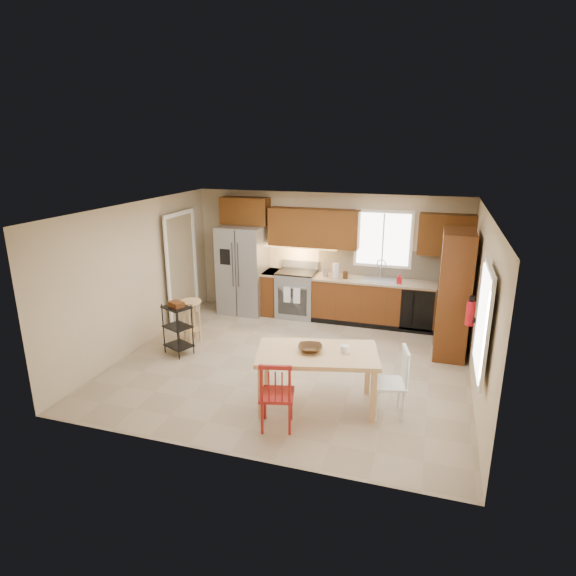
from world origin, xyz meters
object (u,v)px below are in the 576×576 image
(range_stove, at_px, (297,294))
(chair_white, at_px, (389,382))
(chair_red, at_px, (277,393))
(pantry, at_px, (454,294))
(dining_table, at_px, (317,379))
(table_bowl, at_px, (310,351))
(table_jar, at_px, (345,350))
(utility_cart, at_px, (178,329))
(refrigerator, at_px, (243,270))
(bar_stool, at_px, (192,321))
(fire_extinguisher, at_px, (470,313))
(soap_bottle, at_px, (399,278))

(range_stove, distance_m, chair_white, 3.93)
(chair_red, height_order, chair_white, same)
(pantry, relative_size, chair_white, 2.25)
(dining_table, bearing_deg, chair_red, -131.89)
(table_bowl, bearing_deg, table_jar, 12.53)
(dining_table, bearing_deg, utility_cart, 146.74)
(refrigerator, bearing_deg, table_jar, -48.94)
(chair_red, distance_m, bar_stool, 3.16)
(chair_red, height_order, bar_stool, chair_red)
(chair_red, height_order, table_bowl, chair_red)
(chair_red, bearing_deg, dining_table, 48.11)
(refrigerator, height_order, range_stove, refrigerator)
(range_stove, height_order, fire_extinguisher, fire_extinguisher)
(range_stove, bearing_deg, table_bowl, -70.87)
(chair_white, relative_size, table_jar, 6.75)
(bar_stool, bearing_deg, chair_white, -43.96)
(fire_extinguisher, bearing_deg, pantry, 100.78)
(refrigerator, height_order, fire_extinguisher, refrigerator)
(table_bowl, bearing_deg, chair_red, -111.08)
(utility_cart, bearing_deg, refrigerator, 108.52)
(dining_table, bearing_deg, bar_stool, 137.29)
(utility_cart, bearing_deg, chair_red, -10.48)
(table_bowl, bearing_deg, refrigerator, 125.26)
(pantry, bearing_deg, chair_red, -124.95)
(pantry, distance_m, fire_extinguisher, 1.07)
(pantry, bearing_deg, range_stove, 161.71)
(table_jar, xyz_separation_m, utility_cart, (-2.98, 0.84, -0.38))
(pantry, bearing_deg, soap_bottle, 136.55)
(fire_extinguisher, bearing_deg, bar_stool, 177.37)
(table_bowl, distance_m, table_jar, 0.46)
(refrigerator, height_order, dining_table, refrigerator)
(utility_cart, bearing_deg, pantry, 41.98)
(table_jar, bearing_deg, fire_extinguisher, 36.66)
(dining_table, height_order, bar_stool, dining_table)
(refrigerator, xyz_separation_m, utility_cart, (-0.24, -2.31, -0.47))
(chair_red, relative_size, chair_white, 1.00)
(soap_bottle, bearing_deg, fire_extinguisher, -59.47)
(dining_table, xyz_separation_m, table_bowl, (-0.10, 0.00, 0.40))
(range_stove, relative_size, pantry, 0.44)
(soap_bottle, xyz_separation_m, table_jar, (-0.43, -3.13, -0.18))
(utility_cart, bearing_deg, soap_bottle, 58.15)
(pantry, xyz_separation_m, fire_extinguisher, (0.20, -1.05, 0.05))
(fire_extinguisher, distance_m, table_bowl, 2.42)
(range_stove, xyz_separation_m, dining_table, (1.25, -3.31, -0.07))
(soap_bottle, relative_size, chair_white, 0.20)
(chair_white, bearing_deg, range_stove, 20.39)
(refrigerator, distance_m, bar_stool, 1.86)
(refrigerator, xyz_separation_m, soap_bottle, (3.18, -0.02, 0.09))
(bar_stool, bearing_deg, range_stove, 29.69)
(refrigerator, height_order, chair_white, refrigerator)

